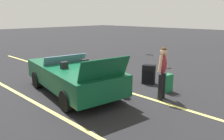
{
  "coord_description": "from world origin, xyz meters",
  "views": [
    {
      "loc": [
        -5.9,
        4.22,
        2.56
      ],
      "look_at": [
        -0.81,
        -1.07,
        0.75
      ],
      "focal_mm": 35.26,
      "sensor_mm": 36.0,
      "label": 1
    }
  ],
  "objects_px": {
    "suitcase_large_black": "(149,74)",
    "suitcase_small_carryon": "(122,88)",
    "traveler_person": "(163,70)",
    "convertible_car": "(70,75)",
    "suitcase_medium_bright": "(166,83)"
  },
  "relations": [
    {
      "from": "convertible_car",
      "to": "suitcase_medium_bright",
      "type": "bearing_deg",
      "value": -126.56
    },
    {
      "from": "suitcase_large_black",
      "to": "suitcase_small_carryon",
      "type": "distance_m",
      "value": 1.72
    },
    {
      "from": "convertible_car",
      "to": "suitcase_small_carryon",
      "type": "bearing_deg",
      "value": -139.92
    },
    {
      "from": "suitcase_medium_bright",
      "to": "suitcase_small_carryon",
      "type": "xyz_separation_m",
      "value": [
        0.84,
        1.36,
        -0.06
      ]
    },
    {
      "from": "convertible_car",
      "to": "suitcase_large_black",
      "type": "bearing_deg",
      "value": -108.53
    },
    {
      "from": "suitcase_small_carryon",
      "to": "suitcase_medium_bright",
      "type": "bearing_deg",
      "value": 5.13
    },
    {
      "from": "convertible_car",
      "to": "suitcase_large_black",
      "type": "height_order",
      "value": "convertible_car"
    },
    {
      "from": "traveler_person",
      "to": "suitcase_large_black",
      "type": "bearing_deg",
      "value": -49.45
    },
    {
      "from": "traveler_person",
      "to": "suitcase_small_carryon",
      "type": "bearing_deg",
      "value": 22.21
    },
    {
      "from": "suitcase_medium_bright",
      "to": "suitcase_small_carryon",
      "type": "bearing_deg",
      "value": 69.75
    },
    {
      "from": "suitcase_large_black",
      "to": "suitcase_small_carryon",
      "type": "xyz_separation_m",
      "value": [
        -0.14,
        1.71,
        -0.12
      ]
    },
    {
      "from": "convertible_car",
      "to": "suitcase_medium_bright",
      "type": "xyz_separation_m",
      "value": [
        -2.43,
        -2.27,
        -0.28
      ]
    },
    {
      "from": "traveler_person",
      "to": "suitcase_medium_bright",
      "type": "bearing_deg",
      "value": -79.66
    },
    {
      "from": "suitcase_medium_bright",
      "to": "suitcase_small_carryon",
      "type": "height_order",
      "value": "suitcase_medium_bright"
    },
    {
      "from": "convertible_car",
      "to": "traveler_person",
      "type": "bearing_deg",
      "value": -139.54
    }
  ]
}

